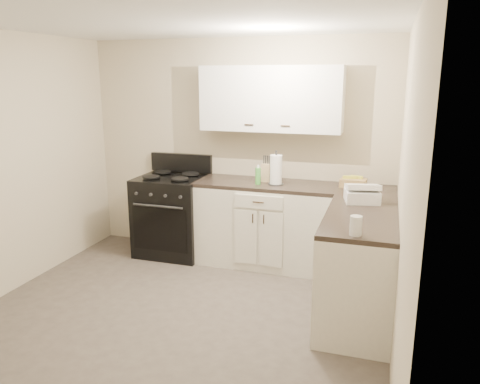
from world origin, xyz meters
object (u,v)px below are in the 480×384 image
(knife_block, at_px, (266,173))
(paper_towel, at_px, (276,170))
(wicker_basket, at_px, (353,183))
(countertop_grill, at_px, (362,196))
(stove, at_px, (173,216))

(knife_block, xyz_separation_m, paper_towel, (0.13, -0.10, 0.06))
(knife_block, distance_m, wicker_basket, 0.94)
(knife_block, bearing_deg, paper_towel, -32.35)
(wicker_basket, xyz_separation_m, countertop_grill, (0.12, -0.58, 0.01))
(knife_block, bearing_deg, stove, -169.82)
(stove, distance_m, countertop_grill, 2.30)
(paper_towel, xyz_separation_m, countertop_grill, (0.93, -0.46, -0.10))
(paper_towel, relative_size, countertop_grill, 1.06)
(stove, height_order, wicker_basket, wicker_basket)
(countertop_grill, bearing_deg, knife_block, 140.28)
(knife_block, bearing_deg, wicker_basket, 6.91)
(knife_block, relative_size, countertop_grill, 0.67)
(knife_block, height_order, paper_towel, paper_towel)
(knife_block, relative_size, paper_towel, 0.63)
(stove, bearing_deg, countertop_grill, -12.44)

